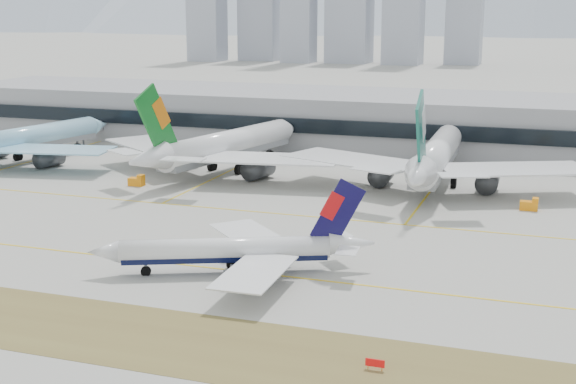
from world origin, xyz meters
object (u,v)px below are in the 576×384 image
at_px(taxiing_airliner, 236,251).
at_px(widebody_korean, 23,140).
at_px(widebody_eva, 222,147).
at_px(widebody_cathay, 435,159).
at_px(terminal, 399,121).

xyz_separation_m(taxiing_airliner, widebody_korean, (-86.56, 64.17, 2.31)).
relative_size(widebody_korean, widebody_eva, 0.92).
bearing_deg(widebody_korean, widebody_eva, -73.74).
distance_m(widebody_korean, widebody_cathay, 105.94).
bearing_deg(widebody_korean, taxiing_airliner, -114.94).
distance_m(widebody_eva, widebody_cathay, 51.40).
xyz_separation_m(widebody_korean, terminal, (87.48, 56.47, 1.64)).
distance_m(taxiing_airliner, widebody_cathay, 72.16).
height_order(taxiing_airliner, widebody_eva, widebody_eva).
relative_size(widebody_cathay, terminal, 0.25).
bearing_deg(taxiing_airliner, widebody_korean, -60.27).
height_order(widebody_cathay, terminal, widebody_cathay).
relative_size(taxiing_airliner, widebody_korean, 0.68).
bearing_deg(terminal, widebody_cathay, -70.30).
bearing_deg(widebody_eva, widebody_cathay, -75.96).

